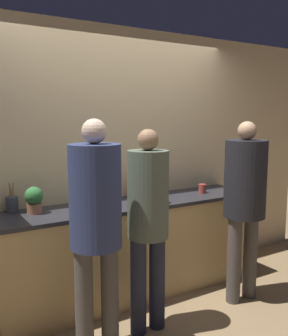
{
  "coord_description": "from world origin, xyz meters",
  "views": [
    {
      "loc": [
        -1.72,
        -2.71,
        1.75
      ],
      "look_at": [
        0.0,
        0.14,
        1.28
      ],
      "focal_mm": 40.0,
      "sensor_mm": 36.0,
      "label": 1
    }
  ],
  "objects_px": {
    "person_left": "(96,217)",
    "person_right": "(245,193)",
    "bottle_clear": "(104,200)",
    "cup_red": "(202,189)",
    "person_center": "(148,216)",
    "fruit_bowl": "(154,198)",
    "bottle_red": "(132,189)",
    "utensil_crock": "(12,204)",
    "potted_plant": "(34,199)"
  },
  "relations": [
    {
      "from": "fruit_bowl",
      "to": "bottle_clear",
      "type": "bearing_deg",
      "value": 170.41
    },
    {
      "from": "utensil_crock",
      "to": "potted_plant",
      "type": "relative_size",
      "value": 1.12
    },
    {
      "from": "bottle_red",
      "to": "bottle_clear",
      "type": "height_order",
      "value": "bottle_red"
    },
    {
      "from": "bottle_clear",
      "to": "potted_plant",
      "type": "height_order",
      "value": "potted_plant"
    },
    {
      "from": "utensil_crock",
      "to": "potted_plant",
      "type": "xyz_separation_m",
      "value": [
        0.15,
        -0.14,
        0.05
      ]
    },
    {
      "from": "cup_red",
      "to": "fruit_bowl",
      "type": "bearing_deg",
      "value": -169.88
    },
    {
      "from": "person_center",
      "to": "bottle_clear",
      "type": "xyz_separation_m",
      "value": [
        -0.12,
        0.55,
        0.03
      ]
    },
    {
      "from": "bottle_clear",
      "to": "cup_red",
      "type": "bearing_deg",
      "value": 2.13
    },
    {
      "from": "potted_plant",
      "to": "utensil_crock",
      "type": "bearing_deg",
      "value": 136.38
    },
    {
      "from": "utensil_crock",
      "to": "bottle_clear",
      "type": "xyz_separation_m",
      "value": [
        0.74,
        -0.27,
        -0.0
      ]
    },
    {
      "from": "person_left",
      "to": "bottle_red",
      "type": "distance_m",
      "value": 1.19
    },
    {
      "from": "person_center",
      "to": "cup_red",
      "type": "distance_m",
      "value": 1.2
    },
    {
      "from": "person_right",
      "to": "utensil_crock",
      "type": "relative_size",
      "value": 6.7
    },
    {
      "from": "cup_red",
      "to": "person_left",
      "type": "bearing_deg",
      "value": -156.11
    },
    {
      "from": "person_right",
      "to": "fruit_bowl",
      "type": "distance_m",
      "value": 0.84
    },
    {
      "from": "person_right",
      "to": "cup_red",
      "type": "distance_m",
      "value": 0.61
    },
    {
      "from": "fruit_bowl",
      "to": "person_right",
      "type": "bearing_deg",
      "value": -35.19
    },
    {
      "from": "person_right",
      "to": "fruit_bowl",
      "type": "relative_size",
      "value": 6.51
    },
    {
      "from": "person_center",
      "to": "person_right",
      "type": "bearing_deg",
      "value": -0.97
    },
    {
      "from": "cup_red",
      "to": "potted_plant",
      "type": "distance_m",
      "value": 1.76
    },
    {
      "from": "person_center",
      "to": "fruit_bowl",
      "type": "height_order",
      "value": "person_center"
    },
    {
      "from": "person_left",
      "to": "person_right",
      "type": "relative_size",
      "value": 1.02
    },
    {
      "from": "potted_plant",
      "to": "person_right",
      "type": "bearing_deg",
      "value": -21.69
    },
    {
      "from": "person_center",
      "to": "utensil_crock",
      "type": "distance_m",
      "value": 1.19
    },
    {
      "from": "person_left",
      "to": "cup_red",
      "type": "relative_size",
      "value": 18.01
    },
    {
      "from": "person_left",
      "to": "cup_red",
      "type": "height_order",
      "value": "person_left"
    },
    {
      "from": "bottle_red",
      "to": "cup_red",
      "type": "relative_size",
      "value": 2.28
    },
    {
      "from": "person_left",
      "to": "person_right",
      "type": "bearing_deg",
      "value": 2.57
    },
    {
      "from": "person_right",
      "to": "bottle_clear",
      "type": "bearing_deg",
      "value": 154.08
    },
    {
      "from": "person_center",
      "to": "bottle_red",
      "type": "relative_size",
      "value": 7.53
    },
    {
      "from": "person_left",
      "to": "bottle_clear",
      "type": "distance_m",
      "value": 0.73
    },
    {
      "from": "person_center",
      "to": "fruit_bowl",
      "type": "relative_size",
      "value": 6.31
    },
    {
      "from": "utensil_crock",
      "to": "potted_plant",
      "type": "height_order",
      "value": "utensil_crock"
    },
    {
      "from": "cup_red",
      "to": "potted_plant",
      "type": "xyz_separation_m",
      "value": [
        -1.75,
        0.09,
        0.07
      ]
    },
    {
      "from": "person_center",
      "to": "utensil_crock",
      "type": "bearing_deg",
      "value": 136.29
    },
    {
      "from": "person_center",
      "to": "fruit_bowl",
      "type": "bearing_deg",
      "value": 52.92
    },
    {
      "from": "person_right",
      "to": "bottle_clear",
      "type": "distance_m",
      "value": 1.29
    },
    {
      "from": "person_left",
      "to": "cup_red",
      "type": "xyz_separation_m",
      "value": [
        1.53,
        0.68,
        -0.07
      ]
    },
    {
      "from": "person_left",
      "to": "potted_plant",
      "type": "height_order",
      "value": "person_left"
    },
    {
      "from": "fruit_bowl",
      "to": "cup_red",
      "type": "distance_m",
      "value": 0.7
    },
    {
      "from": "person_right",
      "to": "cup_red",
      "type": "xyz_separation_m",
      "value": [
        0.0,
        0.61,
        -0.06
      ]
    },
    {
      "from": "cup_red",
      "to": "bottle_red",
      "type": "bearing_deg",
      "value": 163.85
    },
    {
      "from": "fruit_bowl",
      "to": "bottle_clear",
      "type": "height_order",
      "value": "bottle_clear"
    },
    {
      "from": "fruit_bowl",
      "to": "bottle_red",
      "type": "relative_size",
      "value": 1.19
    },
    {
      "from": "cup_red",
      "to": "potted_plant",
      "type": "bearing_deg",
      "value": 177.15
    },
    {
      "from": "bottle_clear",
      "to": "potted_plant",
      "type": "xyz_separation_m",
      "value": [
        -0.59,
        0.13,
        0.05
      ]
    },
    {
      "from": "person_right",
      "to": "bottle_red",
      "type": "relative_size",
      "value": 7.76
    },
    {
      "from": "person_center",
      "to": "potted_plant",
      "type": "xyz_separation_m",
      "value": [
        -0.71,
        0.68,
        0.09
      ]
    },
    {
      "from": "person_center",
      "to": "person_left",
      "type": "bearing_deg",
      "value": -169.89
    },
    {
      "from": "person_left",
      "to": "person_right",
      "type": "xyz_separation_m",
      "value": [
        1.52,
        0.07,
        -0.01
      ]
    }
  ]
}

